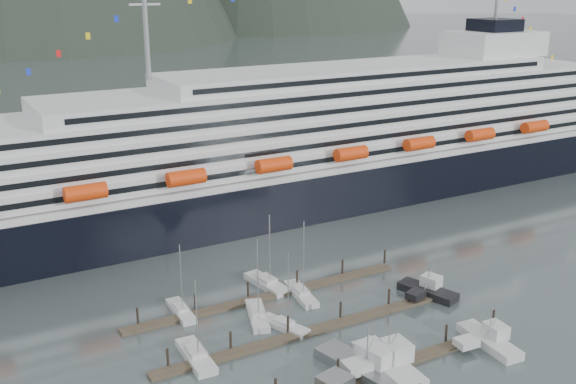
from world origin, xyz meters
name	(u,v)px	position (x,y,z in m)	size (l,w,h in m)	color
ground	(350,334)	(0.00, 0.00, 0.00)	(1600.00, 1600.00, 0.00)	#4E5C5B
cruise_ship	(324,148)	(30.03, 54.94, 12.04)	(210.00, 30.40, 50.30)	black
dock_near	(362,375)	(-4.93, -9.95, 0.31)	(48.18, 2.28, 3.20)	#43392B
dock_mid	(310,331)	(-4.93, 3.05, 0.31)	(48.18, 2.28, 3.20)	#43392B
dock_far	(268,296)	(-4.93, 16.05, 0.31)	(48.18, 2.28, 3.20)	#43392B
sailboat_a	(196,357)	(-21.99, 4.37, 0.42)	(3.17, 9.73, 12.58)	silver
sailboat_b	(257,316)	(-9.60, 10.66, 0.42)	(5.46, 9.98, 13.53)	silver
sailboat_c	(284,326)	(-7.58, 6.07, 0.40)	(5.02, 8.53, 12.39)	silver
sailboat_e	(181,311)	(-19.09, 17.71, 0.39)	(2.49, 8.60, 12.00)	silver
sailboat_f	(267,284)	(-3.25, 19.84, 0.43)	(4.09, 10.02, 13.39)	silver
sailboat_g	(301,294)	(-0.15, 13.80, 0.41)	(3.70, 9.87, 13.60)	silver
trawler_b	(387,363)	(-1.15, -10.15, 0.99)	(9.50, 12.46, 8.01)	silver
trawler_c	(366,370)	(-4.47, -9.96, 0.97)	(11.57, 15.90, 7.90)	gray
trawler_d	(488,340)	(14.97, -12.05, 0.83)	(7.97, 10.75, 6.24)	silver
trawler_e	(427,290)	(17.89, 4.27, 0.83)	(8.36, 10.24, 6.29)	black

